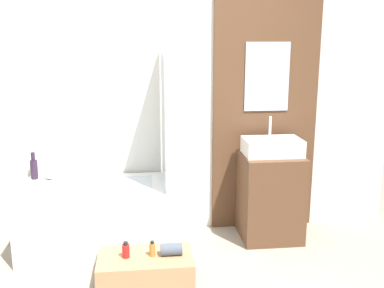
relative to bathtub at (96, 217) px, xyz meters
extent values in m
cube|color=silver|center=(0.64, 0.38, 1.02)|extent=(4.20, 0.06, 2.60)
cube|color=brown|center=(1.53, 0.33, 1.02)|extent=(0.96, 0.03, 2.60)
cube|color=#ADBCCC|center=(1.53, 0.31, 1.14)|extent=(0.40, 0.01, 0.61)
cube|color=white|center=(0.00, 0.00, 0.00)|extent=(1.23, 0.66, 0.56)
cube|color=silver|center=(0.00, 0.00, 0.28)|extent=(0.96, 0.46, 0.01)
cube|color=silver|center=(0.59, 0.01, 0.85)|extent=(0.01, 0.63, 1.13)
cube|color=#A87F56|center=(0.41, -0.56, -0.19)|extent=(0.71, 0.40, 0.19)
cube|color=brown|center=(1.53, 0.06, 0.10)|extent=(0.52, 0.49, 0.77)
cube|color=white|center=(1.53, 0.06, 0.56)|extent=(0.49, 0.32, 0.14)
cylinder|color=silver|center=(1.53, 0.15, 0.72)|extent=(0.02, 0.02, 0.18)
cylinder|color=#2D1E33|center=(-0.54, 0.25, 0.36)|extent=(0.06, 0.06, 0.17)
cylinder|color=#2D1E33|center=(-0.54, 0.25, 0.48)|extent=(0.03, 0.03, 0.07)
sphere|color=white|center=(-0.40, 0.23, 0.33)|extent=(0.10, 0.10, 0.10)
cylinder|color=red|center=(0.27, -0.56, -0.05)|extent=(0.06, 0.06, 0.10)
cylinder|color=black|center=(0.27, -0.56, 0.01)|extent=(0.03, 0.03, 0.02)
cylinder|color=#B2752D|center=(0.46, -0.56, -0.05)|extent=(0.04, 0.04, 0.10)
cylinder|color=black|center=(0.46, -0.56, 0.01)|extent=(0.03, 0.03, 0.02)
cylinder|color=#4C5666|center=(0.60, -0.56, -0.05)|extent=(0.16, 0.09, 0.09)
camera|label=1|loc=(0.41, -3.62, 1.48)|focal=42.00mm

